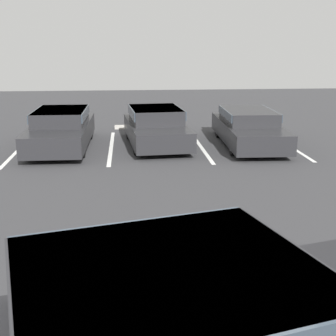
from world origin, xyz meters
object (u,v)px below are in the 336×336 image
parked_sedan_b (156,125)px  parked_sedan_c (248,126)px  parked_sedan_a (61,128)px  wheel_stop_curb (138,127)px

parked_sedan_b → parked_sedan_c: (3.01, -0.25, -0.03)m
parked_sedan_a → parked_sedan_b: (3.03, 0.11, 0.00)m
parked_sedan_c → wheel_stop_curb: (-3.53, 3.34, -0.55)m
parked_sedan_a → parked_sedan_b: 3.03m
parked_sedan_c → wheel_stop_curb: size_ratio=2.68×
parked_sedan_a → parked_sedan_c: parked_sedan_a is taller
parked_sedan_a → wheel_stop_curb: size_ratio=2.63×
parked_sedan_a → parked_sedan_c: bearing=89.4°
parked_sedan_c → parked_sedan_a: bearing=-89.4°
parked_sedan_c → wheel_stop_curb: 4.89m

